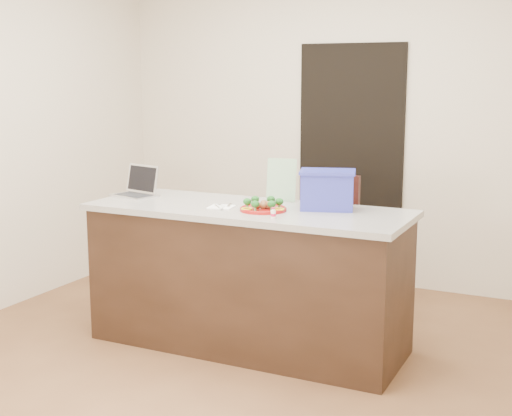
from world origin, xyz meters
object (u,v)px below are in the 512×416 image
at_px(plate, 263,209).
at_px(chair, 323,237).
at_px(island, 248,277).
at_px(yogurt_bottle, 273,214).
at_px(laptop, 138,187).
at_px(blue_box, 327,190).
at_px(napkin, 221,207).

xyz_separation_m(plate, chair, (0.08, 0.84, -0.34)).
relative_size(island, chair, 1.99).
distance_m(plate, yogurt_bottle, 0.24).
xyz_separation_m(laptop, blue_box, (1.36, 0.09, 0.07)).
relative_size(plate, napkin, 1.94).
xyz_separation_m(island, chair, (0.23, 0.77, 0.13)).
xyz_separation_m(plate, napkin, (-0.29, -0.01, -0.01)).
bearing_deg(napkin, island, 28.79).
bearing_deg(yogurt_bottle, chair, 93.80).
bearing_deg(chair, yogurt_bottle, -83.91).
bearing_deg(blue_box, plate, -163.77).
bearing_deg(laptop, island, 9.88).
relative_size(blue_box, chair, 0.38).
height_order(plate, blue_box, blue_box).
height_order(napkin, yogurt_bottle, yogurt_bottle).
height_order(island, napkin, napkin).
xyz_separation_m(plate, laptop, (-1.02, 0.13, 0.05)).
relative_size(yogurt_bottle, laptop, 0.19).
bearing_deg(chair, laptop, -144.99).
bearing_deg(blue_box, napkin, -176.53).
distance_m(laptop, chair, 1.37).
height_order(island, chair, chair).
height_order(plate, napkin, plate).
bearing_deg(napkin, plate, 2.72).
height_order(island, plate, plate).
bearing_deg(island, blue_box, 18.15).
distance_m(plate, laptop, 1.03).
distance_m(island, blue_box, 0.77).
height_order(plate, laptop, laptop).
height_order(laptop, blue_box, blue_box).
height_order(yogurt_bottle, laptop, laptop).
height_order(napkin, laptop, laptop).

